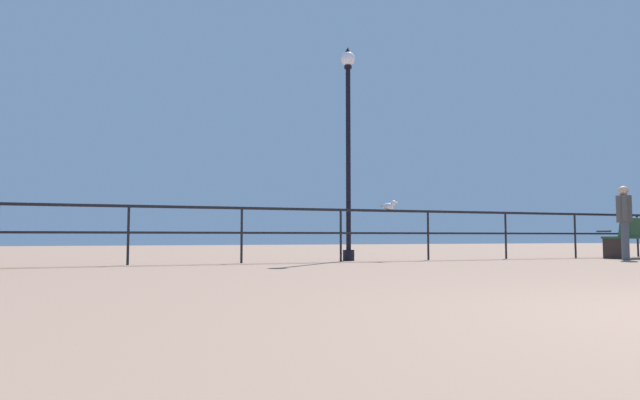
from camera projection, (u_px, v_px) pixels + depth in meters
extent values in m
cube|color=black|center=(341.00, 210.00, 10.72)|extent=(19.78, 0.05, 0.05)
cube|color=black|center=(341.00, 233.00, 10.69)|extent=(19.78, 0.04, 0.04)
cylinder|color=black|center=(128.00, 235.00, 9.34)|extent=(0.04, 0.04, 1.02)
cylinder|color=black|center=(242.00, 236.00, 10.01)|extent=(0.04, 0.04, 1.02)
cylinder|color=black|center=(341.00, 236.00, 10.69)|extent=(0.04, 0.04, 1.02)
cylinder|color=black|center=(428.00, 236.00, 11.36)|extent=(0.04, 0.04, 1.02)
cylinder|color=black|center=(506.00, 236.00, 12.03)|extent=(0.04, 0.04, 1.02)
cylinder|color=black|center=(575.00, 236.00, 12.71)|extent=(0.04, 0.04, 1.02)
cylinder|color=black|center=(638.00, 236.00, 13.38)|extent=(0.04, 0.04, 1.02)
cube|color=#264C30|center=(636.00, 238.00, 12.43)|extent=(1.78, 0.66, 0.05)
cube|color=#30241F|center=(612.00, 248.00, 12.06)|extent=(0.08, 0.45, 0.47)
cube|color=#30241F|center=(604.00, 231.00, 12.26)|extent=(0.07, 0.35, 0.04)
cylinder|color=black|center=(349.00, 255.00, 10.98)|extent=(0.23, 0.23, 0.22)
cylinder|color=black|center=(348.00, 158.00, 11.12)|extent=(0.10, 0.10, 3.75)
cylinder|color=black|center=(348.00, 67.00, 11.24)|extent=(0.16, 0.16, 0.06)
sphere|color=white|center=(348.00, 59.00, 11.26)|extent=(0.29, 0.29, 0.29)
cone|color=black|center=(348.00, 50.00, 11.27)|extent=(0.12, 0.12, 0.10)
cylinder|color=#454D54|center=(625.00, 241.00, 11.41)|extent=(0.14, 0.14, 0.79)
cylinder|color=#454D54|center=(626.00, 241.00, 11.28)|extent=(0.14, 0.14, 0.79)
cylinder|color=#4D4C47|center=(624.00, 209.00, 11.39)|extent=(0.30, 0.30, 0.57)
cylinder|color=#4D4C47|center=(623.00, 209.00, 11.57)|extent=(0.10, 0.10, 0.53)
cylinder|color=#4D4C47|center=(625.00, 208.00, 11.21)|extent=(0.10, 0.10, 0.53)
sphere|color=#E0B089|center=(623.00, 191.00, 11.42)|extent=(0.20, 0.20, 0.20)
ellipsoid|color=silver|center=(389.00, 206.00, 11.09)|extent=(0.27, 0.29, 0.14)
ellipsoid|color=gray|center=(389.00, 205.00, 11.09)|extent=(0.22, 0.25, 0.05)
sphere|color=silver|center=(394.00, 203.00, 11.03)|extent=(0.11, 0.11, 0.11)
cone|color=gold|center=(397.00, 203.00, 10.99)|extent=(0.07, 0.07, 0.04)
cube|color=gray|center=(383.00, 206.00, 11.17)|extent=(0.10, 0.11, 0.02)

